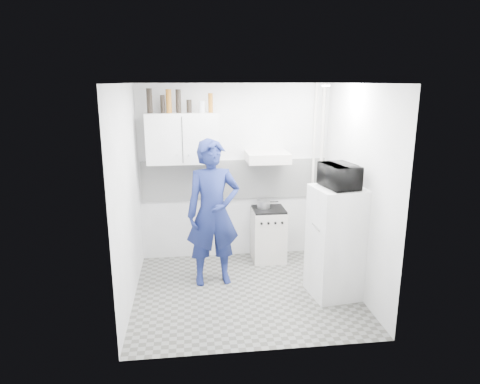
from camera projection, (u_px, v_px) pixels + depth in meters
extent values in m
plane|color=slate|center=(245.00, 292.00, 5.49)|extent=(2.80, 2.80, 0.00)
plane|color=white|center=(246.00, 83.00, 4.84)|extent=(2.80, 2.80, 0.00)
plane|color=white|center=(235.00, 173.00, 6.37)|extent=(2.80, 0.00, 2.80)
plane|color=white|center=(127.00, 198.00, 5.00)|extent=(0.00, 2.60, 2.60)
plane|color=white|center=(357.00, 191.00, 5.33)|extent=(0.00, 2.60, 2.60)
imported|color=navy|center=(213.00, 213.00, 5.54)|extent=(0.75, 0.54, 1.93)
cube|color=beige|center=(268.00, 235.00, 6.41)|extent=(0.48, 0.48, 0.77)
cube|color=white|center=(336.00, 242.00, 5.27)|extent=(0.65, 0.65, 1.39)
cube|color=black|center=(269.00, 209.00, 6.31)|extent=(0.46, 0.46, 0.03)
cylinder|color=silver|center=(264.00, 204.00, 6.34)|extent=(0.19, 0.19, 0.11)
imported|color=black|center=(340.00, 176.00, 5.06)|extent=(0.56, 0.43, 0.28)
cylinder|color=black|center=(149.00, 101.00, 5.79)|extent=(0.08, 0.08, 0.33)
cylinder|color=black|center=(163.00, 104.00, 5.83)|extent=(0.06, 0.06, 0.24)
cylinder|color=brown|center=(169.00, 101.00, 5.83)|extent=(0.08, 0.08, 0.32)
cylinder|color=black|center=(178.00, 101.00, 5.84)|extent=(0.07, 0.07, 0.32)
cylinder|color=black|center=(189.00, 106.00, 5.88)|extent=(0.07, 0.07, 0.18)
cylinder|color=#B2B7BC|center=(202.00, 107.00, 5.90)|extent=(0.08, 0.08, 0.16)
cylinder|color=brown|center=(211.00, 103.00, 5.90)|extent=(0.07, 0.07, 0.27)
cube|color=white|center=(183.00, 138.00, 5.97)|extent=(1.00, 0.35, 0.70)
cube|color=beige|center=(268.00, 157.00, 6.11)|extent=(0.60, 0.50, 0.14)
cube|color=white|center=(235.00, 180.00, 6.38)|extent=(2.74, 0.03, 0.60)
cylinder|color=beige|center=(321.00, 172.00, 6.44)|extent=(0.05, 0.05, 2.60)
cylinder|color=beige|center=(313.00, 172.00, 6.43)|extent=(0.04, 0.04, 2.60)
cylinder|color=white|center=(326.00, 86.00, 5.16)|extent=(0.10, 0.10, 0.02)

